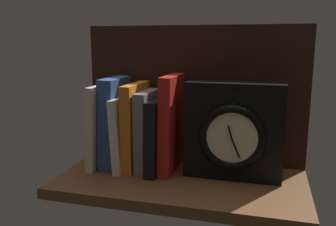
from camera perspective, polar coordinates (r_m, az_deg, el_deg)
The scene contains 10 objects.
ground_plane at distance 87.48cm, azimuth 1.98°, elevation -11.00°, with size 58.19×29.29×2.50cm, color brown.
back_panel at distance 95.64cm, azimuth 4.05°, elevation 2.90°, with size 58.19×1.20×35.98cm, color black.
book_cream_twain at distance 95.57cm, azimuth -10.19°, elevation -1.80°, with size 2.09×16.34×21.10cm, color beige.
book_blue_modern at distance 94.03cm, azimuth -8.43°, elevation -1.41°, with size 3.78×13.04×22.85cm, color #2D4C8E.
book_white_catcher at distance 93.33cm, azimuth -6.60°, elevation -2.90°, with size 1.99×16.63×18.30cm, color silver.
book_orange_pandolfini at distance 92.00cm, azimuth -5.11°, elevation -2.03°, with size 2.65×14.82×21.57cm, color orange.
book_gray_chess at distance 91.18cm, azimuth -3.27°, elevation -2.70°, with size 2.97×13.10×19.80cm, color gray.
book_black_skeptic at distance 90.44cm, azimuth -1.38°, elevation -3.33°, with size 2.73×16.92×18.16cm, color black.
book_red_requiem at distance 88.92cm, azimuth 0.54°, elevation -1.69°, with size 2.91×14.29×23.88cm, color red.
framed_clock at distance 85.34cm, azimuth 10.32°, elevation -2.91°, with size 22.72×7.60×22.72cm.
Camera 1 is at (18.96, -78.63, 32.09)cm, focal length 38.50 mm.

